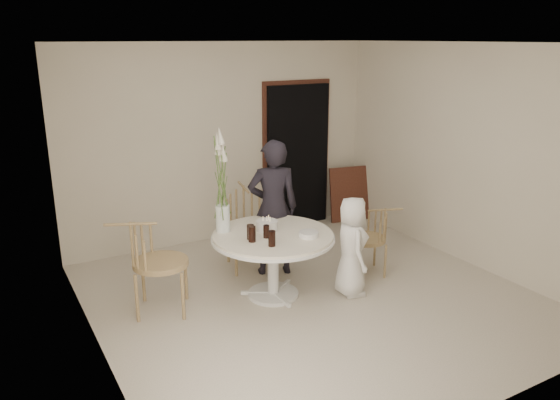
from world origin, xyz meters
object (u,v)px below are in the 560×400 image
chair_right (375,232)px  flower_vase (222,189)px  chair_left (146,254)px  table (273,244)px  girl (273,208)px  birthday_cake (267,226)px  chair_far (247,215)px  boy (352,246)px

chair_right → flower_vase: 1.96m
chair_right → chair_left: bearing=-78.4°
chair_left → table: bearing=-80.7°
girl → birthday_cake: bearing=74.6°
girl → table: bearing=81.5°
chair_right → birthday_cake: (-1.38, 0.18, 0.26)m
chair_far → flower_vase: bearing=-121.0°
table → birthday_cake: 0.21m
chair_far → chair_right: (1.20, -1.03, -0.11)m
table → chair_left: size_ratio=1.35×
girl → boy: size_ratio=1.47×
chair_far → girl: 0.48m
chair_right → table: bearing=-72.3°
girl → birthday_cake: (-0.32, -0.44, -0.03)m
chair_left → flower_vase: size_ratio=0.86×
chair_far → chair_right: 1.59m
boy → flower_vase: (-1.20, 0.72, 0.65)m
table → chair_left: (-1.29, 0.34, 0.02)m
table → chair_right: size_ratio=1.64×
chair_left → flower_vase: flower_vase is taller
table → birthday_cake: (-0.01, 0.12, 0.17)m
chair_left → birthday_cake: (1.28, -0.22, 0.15)m
flower_vase → chair_left: bearing=-179.6°
birthday_cake → flower_vase: size_ratio=0.20×
birthday_cake → flower_vase: bearing=151.6°
chair_right → chair_left: chair_left is taller
chair_left → boy: size_ratio=0.88×
chair_far → chair_right: size_ratio=1.21×
table → boy: size_ratio=1.19×
chair_left → flower_vase: bearing=-65.6°
table → chair_far: (0.17, 0.98, 0.02)m
chair_far → boy: size_ratio=0.88×
chair_right → chair_left: (-2.66, 0.40, 0.11)m
birthday_cake → girl: bearing=53.8°
girl → birthday_cake: 0.54m
chair_left → chair_far: bearing=-42.3°
girl → boy: bearing=137.4°
boy → chair_far: bearing=42.1°
flower_vase → chair_far: bearing=46.6°
chair_right → flower_vase: bearing=-82.5°
table → girl: size_ratio=0.81×
chair_right → girl: bearing=-100.1°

